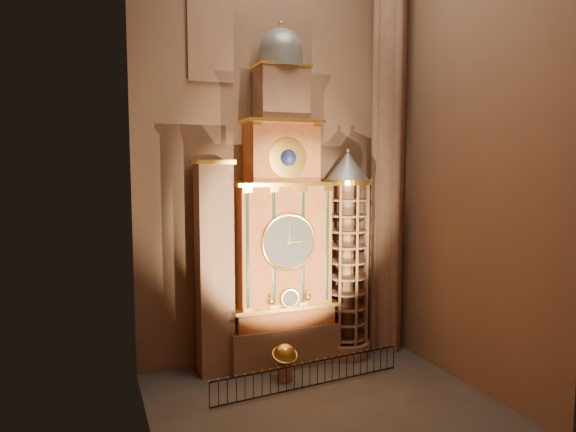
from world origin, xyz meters
name	(u,v)px	position (x,y,z in m)	size (l,w,h in m)	color
floor	(324,405)	(0.00, 0.00, 0.00)	(14.00, 14.00, 0.00)	#383330
wall_back	(274,145)	(0.00, 6.00, 11.00)	(22.00, 22.00, 0.00)	brown
wall_left	(143,135)	(-7.00, 0.00, 11.00)	(22.00, 22.00, 0.00)	brown
wall_right	(467,142)	(7.00, 0.00, 11.00)	(22.00, 22.00, 0.00)	brown
astronomical_clock	(282,232)	(0.00, 4.96, 6.68)	(5.60, 2.41, 16.70)	#8C634C
portrait_tower	(214,267)	(-3.40, 4.98, 5.15)	(1.80, 1.60, 10.20)	#8C634C
stair_turret	(347,256)	(3.50, 4.70, 5.27)	(2.50, 2.50, 10.80)	#8C634C
gothic_pier	(389,146)	(6.10, 5.00, 11.00)	(2.04, 2.04, 22.00)	#8C634C
stained_glass_window	(211,26)	(-3.20, 5.92, 16.50)	(2.20, 0.14, 5.20)	#3C1C7F
celestial_globe	(285,359)	(-0.65, 2.85, 1.04)	(1.21, 1.14, 1.74)	#8C634C
iron_railing	(310,375)	(0.11, 1.69, 0.62)	(9.33, 0.94, 1.14)	black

